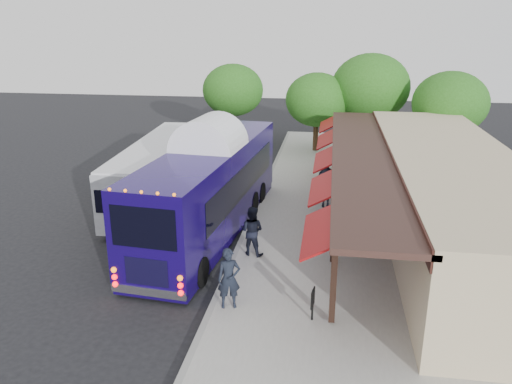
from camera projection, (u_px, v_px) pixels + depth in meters
The scene contains 15 objects.
ground at pixel (233, 260), 19.12m from camera, with size 90.00×90.00×0.00m, color black.
sidewalk at pixel (360, 226), 22.14m from camera, with size 10.00×40.00×0.15m, color #9E9B93.
curb at pixel (251, 220), 22.84m from camera, with size 0.20×40.00×0.16m, color gray.
station_shelter at pixel (445, 192), 21.09m from camera, with size 8.15×20.00×3.60m.
coach_bus at pixel (211, 184), 21.15m from camera, with size 3.85×12.74×4.02m.
city_bus at pixel (160, 169), 25.22m from camera, with size 3.05×11.28×3.00m.
ped_a at pixel (229, 279), 15.36m from camera, with size 0.72×0.47×1.96m, color black.
ped_b at pixel (252, 231), 18.97m from camera, with size 0.94×0.73×1.94m, color black.
ped_c at pixel (327, 178), 25.76m from camera, with size 1.06×0.44×1.81m, color black.
ped_d at pixel (326, 188), 24.02m from camera, with size 1.21×0.70×1.88m, color black.
sign_board at pixel (313, 300), 14.75m from camera, with size 0.12×0.46×1.01m.
tree_left at pixel (317, 100), 34.23m from camera, with size 4.33×4.33×5.55m.
tree_mid at pixel (371, 87), 34.03m from camera, with size 5.33×5.33×6.82m.
tree_right at pixel (450, 103), 30.95m from camera, with size 4.63×4.63×5.93m.
tree_far at pixel (233, 90), 37.60m from camera, with size 4.58×4.58×5.87m.
Camera 1 is at (3.49, -16.98, 8.54)m, focal length 35.00 mm.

